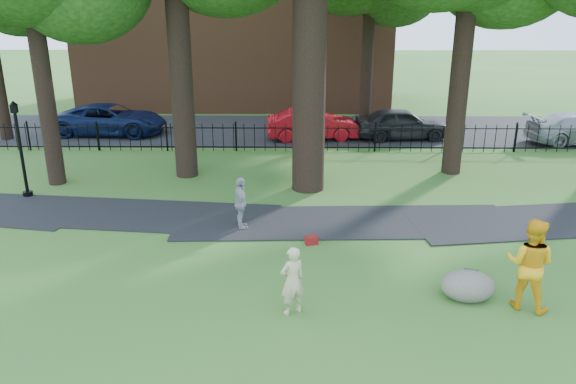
{
  "coord_description": "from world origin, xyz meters",
  "views": [
    {
      "loc": [
        -0.46,
        -11.56,
        6.38
      ],
      "look_at": [
        -0.63,
        2.0,
        1.62
      ],
      "focal_mm": 35.0,
      "sensor_mm": 36.0,
      "label": 1
    }
  ],
  "objects_px": {
    "man": "(530,264)",
    "red_sedan": "(313,124)",
    "boulder": "(468,284)",
    "lamppost": "(21,151)",
    "woman": "(292,281)"
  },
  "relations": [
    {
      "from": "man",
      "to": "red_sedan",
      "type": "distance_m",
      "value": 15.57
    },
    {
      "from": "woman",
      "to": "man",
      "type": "bearing_deg",
      "value": 154.38
    },
    {
      "from": "boulder",
      "to": "man",
      "type": "bearing_deg",
      "value": -18.52
    },
    {
      "from": "woman",
      "to": "boulder",
      "type": "height_order",
      "value": "woman"
    },
    {
      "from": "lamppost",
      "to": "boulder",
      "type": "bearing_deg",
      "value": -36.54
    },
    {
      "from": "woman",
      "to": "lamppost",
      "type": "bearing_deg",
      "value": -68.08
    },
    {
      "from": "man",
      "to": "red_sedan",
      "type": "height_order",
      "value": "man"
    },
    {
      "from": "woman",
      "to": "red_sedan",
      "type": "relative_size",
      "value": 0.36
    },
    {
      "from": "boulder",
      "to": "red_sedan",
      "type": "relative_size",
      "value": 0.28
    },
    {
      "from": "man",
      "to": "boulder",
      "type": "distance_m",
      "value": 1.36
    },
    {
      "from": "woman",
      "to": "boulder",
      "type": "distance_m",
      "value": 3.98
    },
    {
      "from": "man",
      "to": "lamppost",
      "type": "xyz_separation_m",
      "value": [
        -13.94,
        6.91,
        0.56
      ]
    },
    {
      "from": "man",
      "to": "boulder",
      "type": "xyz_separation_m",
      "value": [
        -1.12,
        0.37,
        -0.68
      ]
    },
    {
      "from": "woman",
      "to": "lamppost",
      "type": "xyz_separation_m",
      "value": [
        -8.93,
        7.22,
        0.82
      ]
    },
    {
      "from": "man",
      "to": "red_sedan",
      "type": "xyz_separation_m",
      "value": [
        -4.13,
        15.01,
        -0.31
      ]
    }
  ]
}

